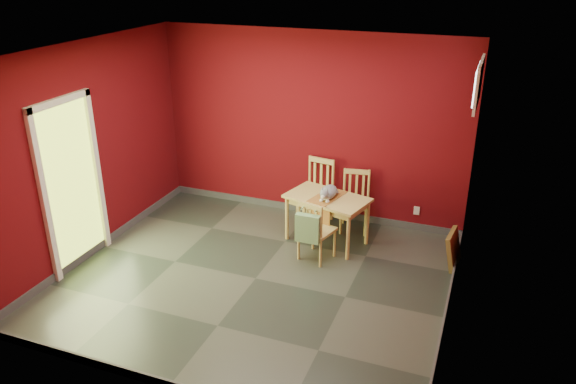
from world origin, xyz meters
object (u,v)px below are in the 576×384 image
(chair_far_left, at_px, (317,191))
(picture_frame, at_px, (453,249))
(chair_near, at_px, (315,229))
(tote_bag, at_px, (308,228))
(chair_far_right, at_px, (355,200))
(cat, at_px, (329,190))
(dining_table, at_px, (327,203))

(chair_far_left, height_order, picture_frame, chair_far_left)
(chair_near, height_order, picture_frame, chair_near)
(tote_bag, bearing_deg, picture_frame, 21.61)
(chair_far_right, distance_m, chair_near, 1.06)
(tote_bag, xyz_separation_m, picture_frame, (1.70, 0.67, -0.31))
(chair_near, bearing_deg, picture_frame, 15.79)
(chair_near, bearing_deg, chair_far_left, 107.37)
(cat, bearing_deg, chair_far_right, 101.13)
(chair_far_right, distance_m, cat, 0.67)
(chair_far_left, xyz_separation_m, chair_near, (0.34, -1.07, -0.05))
(chair_near, relative_size, cat, 1.91)
(chair_near, xyz_separation_m, tote_bag, (-0.03, -0.20, 0.11))
(chair_far_right, relative_size, tote_bag, 1.98)
(cat, bearing_deg, dining_table, 171.58)
(tote_bag, bearing_deg, chair_near, 80.54)
(chair_far_left, distance_m, cat, 0.73)
(dining_table, xyz_separation_m, chair_far_right, (0.25, 0.52, -0.14))
(dining_table, xyz_separation_m, cat, (0.02, -0.01, 0.19))
(tote_bag, relative_size, cat, 0.99)
(chair_far_right, xyz_separation_m, picture_frame, (1.42, -0.56, -0.21))
(tote_bag, bearing_deg, cat, 86.23)
(chair_near, distance_m, picture_frame, 1.74)
(chair_far_left, xyz_separation_m, cat, (0.35, -0.58, 0.30))
(dining_table, height_order, chair_near, chair_near)
(dining_table, xyz_separation_m, chair_far_left, (-0.33, 0.56, -0.10))
(tote_bag, bearing_deg, chair_far_right, 77.02)
(chair_near, height_order, cat, cat)
(chair_far_left, bearing_deg, dining_table, -59.40)
(picture_frame, bearing_deg, chair_far_left, 163.30)
(chair_far_left, xyz_separation_m, tote_bag, (0.30, -1.27, 0.05))
(chair_far_left, distance_m, chair_near, 1.12)
(chair_far_right, relative_size, picture_frame, 1.83)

